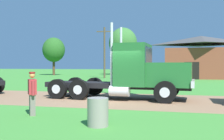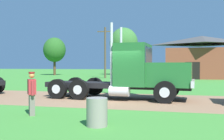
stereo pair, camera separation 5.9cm
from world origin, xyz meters
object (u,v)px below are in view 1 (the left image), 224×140
object	(u,v)px
truck_foreground_white	(137,74)
utility_pole_near	(104,51)
steel_barrel	(98,112)
shed_building	(201,58)
visitor_walking_mid	(32,92)

from	to	relation	value
truck_foreground_white	utility_pole_near	size ratio (longest dim) A/B	1.14
truck_foreground_white	steel_barrel	xyz separation A→B (m)	(-0.15, -6.43, -0.91)
truck_foreground_white	utility_pole_near	world-z (taller)	utility_pole_near
utility_pole_near	steel_barrel	bearing A→B (deg)	-74.71
utility_pole_near	shed_building	bearing A→B (deg)	10.50
steel_barrel	visitor_walking_mid	bearing A→B (deg)	159.45
visitor_walking_mid	shed_building	size ratio (longest dim) A/B	0.15
truck_foreground_white	utility_pole_near	distance (m)	23.29
utility_pole_near	visitor_walking_mid	bearing A→B (deg)	-79.69
truck_foreground_white	shed_building	size ratio (longest dim) A/B	0.80
steel_barrel	utility_pole_near	bearing A→B (deg)	105.29
truck_foreground_white	visitor_walking_mid	world-z (taller)	truck_foreground_white
steel_barrel	shed_building	xyz separation A→B (m)	(5.26, 30.61, 2.36)
visitor_walking_mid	shed_building	xyz separation A→B (m)	(8.03, 29.57, 1.94)
steel_barrel	utility_pole_near	distance (m)	29.44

